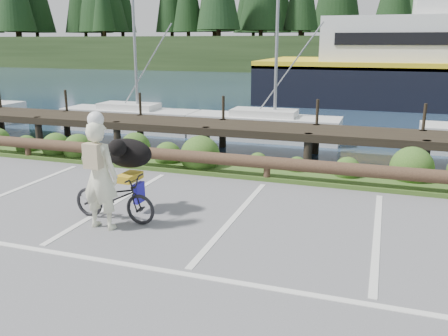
{
  "coord_description": "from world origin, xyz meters",
  "views": [
    {
      "loc": [
        2.54,
        -6.08,
        3.25
      ],
      "look_at": [
        -0.04,
        1.51,
        1.1
      ],
      "focal_mm": 38.0,
      "sensor_mm": 36.0,
      "label": 1
    }
  ],
  "objects": [
    {
      "name": "dog",
      "position": [
        -2.05,
        1.7,
        1.17
      ],
      "size": [
        0.52,
        1.0,
        0.57
      ],
      "primitive_type": "ellipsoid",
      "rotation": [
        0.0,
        0.0,
        1.53
      ],
      "color": "black",
      "rests_on": "bicycle"
    },
    {
      "name": "cyclist",
      "position": [
        -2.09,
        0.77,
        0.97
      ],
      "size": [
        0.73,
        0.5,
        1.94
      ],
      "primitive_type": "imported",
      "rotation": [
        0.0,
        0.0,
        3.1
      ],
      "color": "#E9E9C5",
      "rests_on": "ground"
    },
    {
      "name": "vegetation_strip",
      "position": [
        0.0,
        5.3,
        0.05
      ],
      "size": [
        34.0,
        1.6,
        0.1
      ],
      "primitive_type": "cube",
      "color": "#3D5B21",
      "rests_on": "ground"
    },
    {
      "name": "ground",
      "position": [
        0.0,
        0.0,
        0.0
      ],
      "size": [
        72.0,
        72.0,
        0.0
      ],
      "primitive_type": "plane",
      "color": "#5D5C5F"
    },
    {
      "name": "bicycle",
      "position": [
        -2.07,
        1.16,
        0.44
      ],
      "size": [
        1.72,
        0.66,
        0.89
      ],
      "primitive_type": "imported",
      "rotation": [
        0.0,
        0.0,
        1.53
      ],
      "color": "black",
      "rests_on": "ground"
    },
    {
      "name": "harbor_backdrop",
      "position": [
        0.39,
        78.47,
        -0.0
      ],
      "size": [
        170.0,
        160.0,
        30.0
      ],
      "color": "#1C2E43",
      "rests_on": "ground"
    },
    {
      "name": "log_rail",
      "position": [
        0.0,
        4.6,
        0.0
      ],
      "size": [
        32.0,
        0.3,
        0.6
      ],
      "primitive_type": null,
      "color": "#443021",
      "rests_on": "ground"
    }
  ]
}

